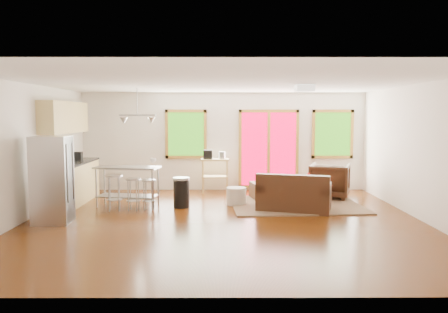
{
  "coord_description": "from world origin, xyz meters",
  "views": [
    {
      "loc": [
        -0.03,
        -8.12,
        2.0
      ],
      "look_at": [
        0.0,
        0.3,
        1.2
      ],
      "focal_mm": 35.0,
      "sensor_mm": 36.0,
      "label": 1
    }
  ],
  "objects_px": {
    "refrigerator": "(53,180)",
    "kitchen_cart": "(214,163)",
    "island": "(128,179)",
    "loveseat": "(294,196)",
    "coffee_table": "(299,188)",
    "rug": "(295,205)",
    "armchair": "(330,179)",
    "ottoman": "(264,191)"
  },
  "relations": [
    {
      "from": "refrigerator",
      "to": "kitchen_cart",
      "type": "distance_m",
      "value": 4.34
    },
    {
      "from": "island",
      "to": "kitchen_cart",
      "type": "distance_m",
      "value": 2.56
    },
    {
      "from": "loveseat",
      "to": "coffee_table",
      "type": "relative_size",
      "value": 1.61
    },
    {
      "from": "island",
      "to": "kitchen_cart",
      "type": "xyz_separation_m",
      "value": [
        1.86,
        1.75,
        0.15
      ]
    },
    {
      "from": "coffee_table",
      "to": "kitchen_cart",
      "type": "height_order",
      "value": "kitchen_cart"
    },
    {
      "from": "rug",
      "to": "kitchen_cart",
      "type": "distance_m",
      "value": 2.58
    },
    {
      "from": "coffee_table",
      "to": "kitchen_cart",
      "type": "distance_m",
      "value": 2.36
    },
    {
      "from": "armchair",
      "to": "refrigerator",
      "type": "distance_m",
      "value": 6.24
    },
    {
      "from": "coffee_table",
      "to": "armchair",
      "type": "relative_size",
      "value": 1.12
    },
    {
      "from": "loveseat",
      "to": "island",
      "type": "relative_size",
      "value": 1.15
    },
    {
      "from": "refrigerator",
      "to": "island",
      "type": "bearing_deg",
      "value": 49.67
    },
    {
      "from": "rug",
      "to": "coffee_table",
      "type": "distance_m",
      "value": 0.59
    },
    {
      "from": "rug",
      "to": "island",
      "type": "distance_m",
      "value": 3.76
    },
    {
      "from": "rug",
      "to": "loveseat",
      "type": "height_order",
      "value": "loveseat"
    },
    {
      "from": "coffee_table",
      "to": "refrigerator",
      "type": "bearing_deg",
      "value": -157.61
    },
    {
      "from": "refrigerator",
      "to": "kitchen_cart",
      "type": "height_order",
      "value": "refrigerator"
    },
    {
      "from": "ottoman",
      "to": "island",
      "type": "xyz_separation_m",
      "value": [
        -3.08,
        -0.87,
        0.41
      ]
    },
    {
      "from": "rug",
      "to": "loveseat",
      "type": "relative_size",
      "value": 1.69
    },
    {
      "from": "ottoman",
      "to": "refrigerator",
      "type": "xyz_separation_m",
      "value": [
        -4.14,
        -2.32,
        0.61
      ]
    },
    {
      "from": "rug",
      "to": "refrigerator",
      "type": "distance_m",
      "value": 5.09
    },
    {
      "from": "loveseat",
      "to": "armchair",
      "type": "xyz_separation_m",
      "value": [
        1.09,
        1.39,
        0.15
      ]
    },
    {
      "from": "refrigerator",
      "to": "coffee_table",
      "type": "bearing_deg",
      "value": 18.46
    },
    {
      "from": "coffee_table",
      "to": "island",
      "type": "relative_size",
      "value": 0.71
    },
    {
      "from": "coffee_table",
      "to": "ottoman",
      "type": "height_order",
      "value": "ottoman"
    },
    {
      "from": "kitchen_cart",
      "to": "loveseat",
      "type": "bearing_deg",
      "value": -51.84
    },
    {
      "from": "kitchen_cart",
      "to": "coffee_table",
      "type": "bearing_deg",
      "value": -30.27
    },
    {
      "from": "refrigerator",
      "to": "island",
      "type": "distance_m",
      "value": 1.81
    },
    {
      "from": "coffee_table",
      "to": "refrigerator",
      "type": "height_order",
      "value": "refrigerator"
    },
    {
      "from": "rug",
      "to": "ottoman",
      "type": "bearing_deg",
      "value": 129.78
    },
    {
      "from": "island",
      "to": "rug",
      "type": "bearing_deg",
      "value": 1.67
    },
    {
      "from": "ottoman",
      "to": "armchair",
      "type": "bearing_deg",
      "value": 3.13
    },
    {
      "from": "ottoman",
      "to": "refrigerator",
      "type": "relative_size",
      "value": 0.37
    },
    {
      "from": "rug",
      "to": "armchair",
      "type": "bearing_deg",
      "value": 41.35
    },
    {
      "from": "ottoman",
      "to": "island",
      "type": "bearing_deg",
      "value": -164.21
    },
    {
      "from": "loveseat",
      "to": "island",
      "type": "height_order",
      "value": "island"
    },
    {
      "from": "coffee_table",
      "to": "island",
      "type": "xyz_separation_m",
      "value": [
        -3.86,
        -0.58,
        0.29
      ]
    },
    {
      "from": "coffee_table",
      "to": "island",
      "type": "distance_m",
      "value": 3.92
    },
    {
      "from": "island",
      "to": "kitchen_cart",
      "type": "bearing_deg",
      "value": 43.22
    },
    {
      "from": "rug",
      "to": "refrigerator",
      "type": "bearing_deg",
      "value": -161.95
    },
    {
      "from": "coffee_table",
      "to": "armchair",
      "type": "height_order",
      "value": "armchair"
    },
    {
      "from": "island",
      "to": "kitchen_cart",
      "type": "relative_size",
      "value": 1.32
    },
    {
      "from": "kitchen_cart",
      "to": "refrigerator",
      "type": "bearing_deg",
      "value": -132.5
    }
  ]
}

